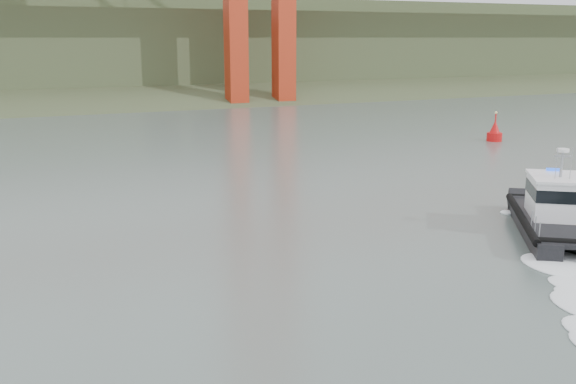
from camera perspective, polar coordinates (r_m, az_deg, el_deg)
ground at (r=27.86m, az=11.05°, el=-8.55°), size 400.00×400.00×0.00m
headlands at (r=147.42m, az=-17.99°, el=11.62°), size 500.00×105.36×27.12m
patrol_boat at (r=37.40m, az=22.78°, el=-1.69°), size 8.64×10.29×4.85m
nav_buoy at (r=69.50m, az=17.89°, el=5.03°), size 1.55×1.55×3.22m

